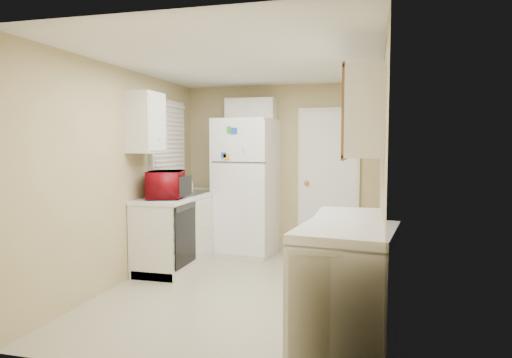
# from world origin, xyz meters

# --- Properties ---
(floor) EXTENTS (3.80, 3.80, 0.00)m
(floor) POSITION_xyz_m (0.00, 0.00, 0.00)
(floor) COLOR #BEB99C
(floor) RESTS_ON ground
(ceiling) EXTENTS (3.80, 3.80, 0.00)m
(ceiling) POSITION_xyz_m (0.00, 0.00, 2.40)
(ceiling) COLOR white
(ceiling) RESTS_ON floor
(wall_left) EXTENTS (3.80, 3.80, 0.00)m
(wall_left) POSITION_xyz_m (-1.40, 0.00, 1.20)
(wall_left) COLOR tan
(wall_left) RESTS_ON floor
(wall_right) EXTENTS (3.80, 3.80, 0.00)m
(wall_right) POSITION_xyz_m (1.40, 0.00, 1.20)
(wall_right) COLOR tan
(wall_right) RESTS_ON floor
(wall_back) EXTENTS (2.80, 2.80, 0.00)m
(wall_back) POSITION_xyz_m (0.00, 1.90, 1.20)
(wall_back) COLOR tan
(wall_back) RESTS_ON floor
(wall_front) EXTENTS (2.80, 2.80, 0.00)m
(wall_front) POSITION_xyz_m (0.00, -1.90, 1.20)
(wall_front) COLOR tan
(wall_front) RESTS_ON floor
(left_counter) EXTENTS (0.60, 1.80, 0.90)m
(left_counter) POSITION_xyz_m (-1.10, 0.90, 0.45)
(left_counter) COLOR silver
(left_counter) RESTS_ON floor
(dishwasher) EXTENTS (0.03, 0.58, 0.72)m
(dishwasher) POSITION_xyz_m (-0.81, 0.30, 0.49)
(dishwasher) COLOR black
(dishwasher) RESTS_ON floor
(sink) EXTENTS (0.54, 0.74, 0.16)m
(sink) POSITION_xyz_m (-1.10, 1.05, 0.86)
(sink) COLOR gray
(sink) RESTS_ON left_counter
(microwave) EXTENTS (0.66, 0.50, 0.39)m
(microwave) POSITION_xyz_m (-1.12, 0.46, 1.05)
(microwave) COLOR maroon
(microwave) RESTS_ON left_counter
(soap_bottle) EXTENTS (0.11, 0.11, 0.19)m
(soap_bottle) POSITION_xyz_m (-1.15, 1.26, 1.00)
(soap_bottle) COLOR white
(soap_bottle) RESTS_ON left_counter
(window_blinds) EXTENTS (0.10, 0.98, 1.08)m
(window_blinds) POSITION_xyz_m (-1.36, 1.05, 1.60)
(window_blinds) COLOR silver
(window_blinds) RESTS_ON wall_left
(upper_cabinet_left) EXTENTS (0.30, 0.45, 0.70)m
(upper_cabinet_left) POSITION_xyz_m (-1.25, 0.22, 1.80)
(upper_cabinet_left) COLOR silver
(upper_cabinet_left) RESTS_ON wall_left
(refrigerator) EXTENTS (0.86, 0.84, 1.90)m
(refrigerator) POSITION_xyz_m (-0.43, 1.61, 0.95)
(refrigerator) COLOR white
(refrigerator) RESTS_ON floor
(cabinet_over_fridge) EXTENTS (0.70, 0.30, 0.40)m
(cabinet_over_fridge) POSITION_xyz_m (-0.40, 1.75, 2.00)
(cabinet_over_fridge) COLOR silver
(cabinet_over_fridge) RESTS_ON wall_back
(interior_door) EXTENTS (0.86, 0.06, 2.08)m
(interior_door) POSITION_xyz_m (0.70, 1.86, 1.02)
(interior_door) COLOR white
(interior_door) RESTS_ON floor
(right_counter) EXTENTS (0.60, 2.00, 0.90)m
(right_counter) POSITION_xyz_m (1.10, -0.80, 0.45)
(right_counter) COLOR silver
(right_counter) RESTS_ON floor
(stove) EXTENTS (0.76, 0.89, 0.99)m
(stove) POSITION_xyz_m (1.15, -1.39, 0.49)
(stove) COLOR white
(stove) RESTS_ON floor
(upper_cabinet_right) EXTENTS (0.30, 1.20, 0.70)m
(upper_cabinet_right) POSITION_xyz_m (1.25, -0.50, 1.80)
(upper_cabinet_right) COLOR silver
(upper_cabinet_right) RESTS_ON wall_right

